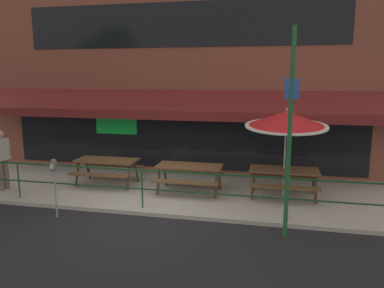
{
  "coord_description": "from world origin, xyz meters",
  "views": [
    {
      "loc": [
        3.08,
        -8.03,
        3.33
      ],
      "look_at": [
        0.96,
        1.6,
        1.5
      ],
      "focal_mm": 35.0,
      "sensor_mm": 36.0,
      "label": 1
    }
  ],
  "objects_px": {
    "patio_umbrella_right": "(286,120)",
    "pedestrian_walking": "(2,157)",
    "picnic_table_right": "(284,175)",
    "street_sign_pole": "(290,133)",
    "picnic_table_left": "(107,165)",
    "parking_meter_near": "(54,170)",
    "picnic_table_centre": "(189,171)"
  },
  "relations": [
    {
      "from": "picnic_table_centre",
      "to": "picnic_table_right",
      "type": "height_order",
      "value": "same"
    },
    {
      "from": "picnic_table_left",
      "to": "picnic_table_right",
      "type": "height_order",
      "value": "same"
    },
    {
      "from": "pedestrian_walking",
      "to": "patio_umbrella_right",
      "type": "bearing_deg",
      "value": 8.05
    },
    {
      "from": "parking_meter_near",
      "to": "patio_umbrella_right",
      "type": "bearing_deg",
      "value": 25.25
    },
    {
      "from": "picnic_table_right",
      "to": "pedestrian_walking",
      "type": "height_order",
      "value": "pedestrian_walking"
    },
    {
      "from": "patio_umbrella_right",
      "to": "parking_meter_near",
      "type": "xyz_separation_m",
      "value": [
        -5.26,
        -2.48,
        -1.03
      ]
    },
    {
      "from": "parking_meter_near",
      "to": "picnic_table_right",
      "type": "bearing_deg",
      "value": 24.52
    },
    {
      "from": "picnic_table_right",
      "to": "pedestrian_walking",
      "type": "xyz_separation_m",
      "value": [
        -7.78,
        -1.02,
        0.35
      ]
    },
    {
      "from": "pedestrian_walking",
      "to": "parking_meter_near",
      "type": "xyz_separation_m",
      "value": [
        2.52,
        -1.38,
        0.09
      ]
    },
    {
      "from": "patio_umbrella_right",
      "to": "pedestrian_walking",
      "type": "relative_size",
      "value": 1.39
    },
    {
      "from": "picnic_table_left",
      "to": "street_sign_pole",
      "type": "height_order",
      "value": "street_sign_pole"
    },
    {
      "from": "picnic_table_left",
      "to": "picnic_table_right",
      "type": "xyz_separation_m",
      "value": [
        5.11,
        -0.07,
        0.0
      ]
    },
    {
      "from": "picnic_table_centre",
      "to": "picnic_table_right",
      "type": "xyz_separation_m",
      "value": [
        2.55,
        0.12,
        0.0
      ]
    },
    {
      "from": "picnic_table_left",
      "to": "street_sign_pole",
      "type": "relative_size",
      "value": 0.42
    },
    {
      "from": "picnic_table_right",
      "to": "picnic_table_centre",
      "type": "bearing_deg",
      "value": -177.33
    },
    {
      "from": "picnic_table_right",
      "to": "pedestrian_walking",
      "type": "distance_m",
      "value": 7.86
    },
    {
      "from": "picnic_table_left",
      "to": "parking_meter_near",
      "type": "height_order",
      "value": "parking_meter_near"
    },
    {
      "from": "street_sign_pole",
      "to": "pedestrian_walking",
      "type": "bearing_deg",
      "value": 170.35
    },
    {
      "from": "picnic_table_centre",
      "to": "picnic_table_right",
      "type": "distance_m",
      "value": 2.56
    },
    {
      "from": "picnic_table_centre",
      "to": "pedestrian_walking",
      "type": "xyz_separation_m",
      "value": [
        -5.23,
        -0.9,
        0.35
      ]
    },
    {
      "from": "picnic_table_centre",
      "to": "street_sign_pole",
      "type": "relative_size",
      "value": 0.42
    },
    {
      "from": "picnic_table_left",
      "to": "pedestrian_walking",
      "type": "relative_size",
      "value": 1.05
    },
    {
      "from": "patio_umbrella_right",
      "to": "street_sign_pole",
      "type": "relative_size",
      "value": 0.56
    },
    {
      "from": "picnic_table_centre",
      "to": "pedestrian_walking",
      "type": "bearing_deg",
      "value": -170.23
    },
    {
      "from": "picnic_table_centre",
      "to": "picnic_table_right",
      "type": "relative_size",
      "value": 1.0
    },
    {
      "from": "picnic_table_right",
      "to": "street_sign_pole",
      "type": "distance_m",
      "value": 2.77
    },
    {
      "from": "picnic_table_right",
      "to": "street_sign_pole",
      "type": "height_order",
      "value": "street_sign_pole"
    },
    {
      "from": "street_sign_pole",
      "to": "parking_meter_near",
      "type": "bearing_deg",
      "value": -179.39
    },
    {
      "from": "patio_umbrella_right",
      "to": "pedestrian_walking",
      "type": "height_order",
      "value": "patio_umbrella_right"
    },
    {
      "from": "picnic_table_left",
      "to": "parking_meter_near",
      "type": "xyz_separation_m",
      "value": [
        -0.15,
        -2.47,
        0.44
      ]
    },
    {
      "from": "picnic_table_centre",
      "to": "street_sign_pole",
      "type": "xyz_separation_m",
      "value": [
        2.55,
        -2.22,
        1.48
      ]
    },
    {
      "from": "picnic_table_centre",
      "to": "street_sign_pole",
      "type": "distance_m",
      "value": 3.69
    }
  ]
}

